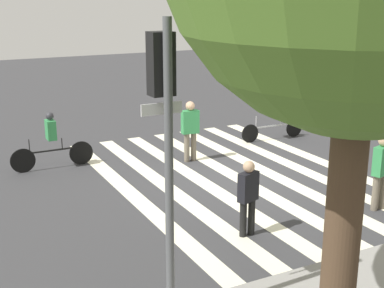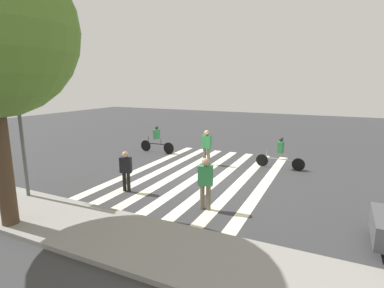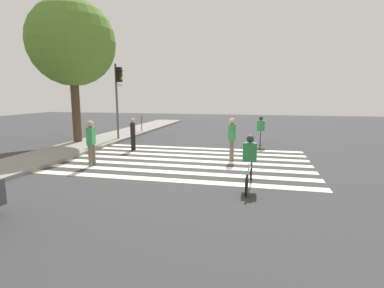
{
  "view_description": "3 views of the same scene",
  "coord_description": "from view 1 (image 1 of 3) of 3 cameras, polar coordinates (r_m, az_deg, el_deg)",
  "views": [
    {
      "loc": [
        7.35,
        11.63,
        4.81
      ],
      "look_at": [
        0.94,
        -0.72,
        0.86
      ],
      "focal_mm": 50.0,
      "sensor_mm": 36.0,
      "label": 1
    },
    {
      "loc": [
        -5.38,
        12.14,
        4.17
      ],
      "look_at": [
        0.79,
        -0.76,
        1.24
      ],
      "focal_mm": 28.0,
      "sensor_mm": 36.0,
      "label": 2
    },
    {
      "loc": [
        -12.02,
        -2.87,
        2.76
      ],
      "look_at": [
        -0.6,
        -0.31,
        0.82
      ],
      "focal_mm": 28.0,
      "sensor_mm": 36.0,
      "label": 3
    }
  ],
  "objects": [
    {
      "name": "ground_plane",
      "position": [
        14.57,
        4.6,
        -3.47
      ],
      "size": [
        60.0,
        60.0,
        0.0
      ],
      "primitive_type": "plane",
      "color": "#38383A"
    },
    {
      "name": "pedestrian_adult_tall_backpack",
      "position": [
        15.55,
        -0.2,
        1.74
      ],
      "size": [
        0.52,
        0.28,
        1.8
      ],
      "rotation": [
        0.0,
        0.0,
        3.03
      ],
      "color": "#6B6051",
      "rests_on": "ground_plane"
    },
    {
      "name": "cyclist_far_lane",
      "position": [
        15.44,
        -14.77,
        0.54
      ],
      "size": [
        2.33,
        0.4,
        1.63
      ],
      "rotation": [
        0.0,
        0.0,
        -0.01
      ],
      "color": "black",
      "rests_on": "ground_plane"
    },
    {
      "name": "traffic_light",
      "position": [
        7.17,
        -2.96,
        2.61
      ],
      "size": [
        0.6,
        0.5,
        4.52
      ],
      "color": "#515456",
      "rests_on": "ground_plane"
    },
    {
      "name": "cyclist_near_curb",
      "position": [
        18.13,
        8.65,
        3.09
      ],
      "size": [
        2.38,
        0.41,
        1.58
      ],
      "rotation": [
        0.0,
        0.0,
        -0.04
      ],
      "color": "black",
      "rests_on": "ground_plane"
    },
    {
      "name": "pedestrian_child_with_backpack",
      "position": [
        10.84,
        6.0,
        -5.33
      ],
      "size": [
        0.48,
        0.32,
        1.6
      ],
      "rotation": [
        0.0,
        0.0,
        0.3
      ],
      "color": "black",
      "rests_on": "ground_plane"
    },
    {
      "name": "crosswalk_stripes",
      "position": [
        14.57,
        4.6,
        -3.45
      ],
      "size": [
        6.39,
        10.0,
        0.01
      ],
      "color": "#F2EDCC",
      "rests_on": "ground_plane"
    },
    {
      "name": "pedestrian_adult_blue_shirt",
      "position": [
        12.79,
        19.56,
        -2.42
      ],
      "size": [
        0.53,
        0.34,
        1.77
      ],
      "rotation": [
        0.0,
        0.0,
        0.26
      ],
      "color": "#6B6051",
      "rests_on": "ground_plane"
    }
  ]
}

